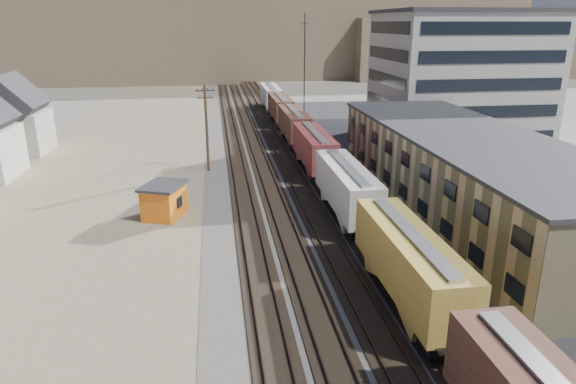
{
  "coord_description": "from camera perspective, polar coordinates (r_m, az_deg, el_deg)",
  "views": [
    {
      "loc": [
        -7.56,
        -16.94,
        16.61
      ],
      "look_at": [
        -1.67,
        23.89,
        3.0
      ],
      "focal_mm": 32.0,
      "sensor_mm": 36.0,
      "label": 1
    }
  ],
  "objects": [
    {
      "name": "ballast_bed",
      "position": [
        69.37,
        -1.72,
        4.43
      ],
      "size": [
        18.0,
        200.0,
        0.06
      ],
      "primitive_type": "cube",
      "color": "#4C4742",
      "rests_on": "ground"
    },
    {
      "name": "dirt_yard",
      "position": [
        60.6,
        -19.72,
        1.27
      ],
      "size": [
        24.0,
        180.0,
        0.03
      ],
      "primitive_type": "cube",
      "color": "#746750",
      "rests_on": "ground"
    },
    {
      "name": "asphalt_lot",
      "position": [
        62.02,
        20.63,
        1.55
      ],
      "size": [
        26.0,
        120.0,
        0.04
      ],
      "primitive_type": "cube",
      "color": "#232326",
      "rests_on": "ground"
    },
    {
      "name": "rail_tracks",
      "position": [
        69.3,
        -2.17,
        4.48
      ],
      "size": [
        11.4,
        200.0,
        0.24
      ],
      "color": "black",
      "rests_on": "ground"
    },
    {
      "name": "freight_train",
      "position": [
        52.96,
        4.48,
        3.08
      ],
      "size": [
        3.0,
        119.74,
        4.46
      ],
      "color": "black",
      "rests_on": "ground"
    },
    {
      "name": "warehouse",
      "position": [
        49.34,
        19.33,
        1.99
      ],
      "size": [
        12.4,
        40.4,
        7.25
      ],
      "color": "tan",
      "rests_on": "ground"
    },
    {
      "name": "office_tower",
      "position": [
        80.52,
        18.43,
        12.12
      ],
      "size": [
        22.6,
        18.6,
        18.45
      ],
      "color": "#9E998E",
      "rests_on": "ground"
    },
    {
      "name": "utility_pole_north",
      "position": [
        60.02,
        -9.03,
        7.17
      ],
      "size": [
        2.2,
        0.32,
        10.0
      ],
      "color": "#382619",
      "rests_on": "ground"
    },
    {
      "name": "radio_mast",
      "position": [
        78.48,
        1.83,
        12.78
      ],
      "size": [
        1.2,
        0.16,
        18.0
      ],
      "color": "black",
      "rests_on": "ground"
    },
    {
      "name": "hills_north",
      "position": [
        185.04,
        -6.09,
        17.39
      ],
      "size": [
        265.0,
        80.0,
        32.0
      ],
      "color": "brown",
      "rests_on": "ground"
    },
    {
      "name": "maintenance_shed",
      "position": [
        47.09,
        -13.59,
        -0.91
      ],
      "size": [
        4.5,
        5.04,
        3.05
      ],
      "color": "orange",
      "rests_on": "ground"
    },
    {
      "name": "parked_car_blue",
      "position": [
        78.66,
        13.59,
        6.13
      ],
      "size": [
        4.28,
        6.01,
        1.52
      ],
      "primitive_type": "imported",
      "rotation": [
        0.0,
        0.0,
        0.36
      ],
      "color": "navy",
      "rests_on": "ground"
    },
    {
      "name": "parked_car_far",
      "position": [
        84.44,
        21.59,
        6.23
      ],
      "size": [
        3.75,
        5.36,
        1.7
      ],
      "primitive_type": "imported",
      "rotation": [
        0.0,
        0.0,
        0.39
      ],
      "color": "white",
      "rests_on": "ground"
    }
  ]
}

